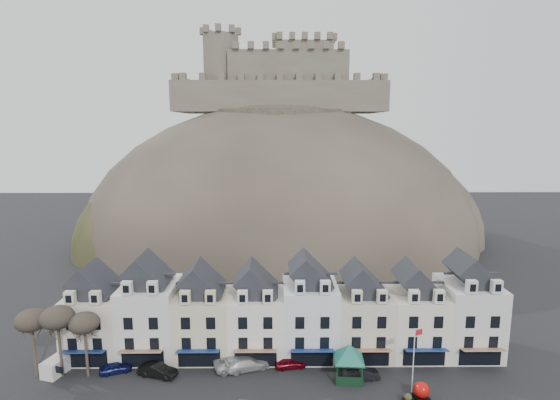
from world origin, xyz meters
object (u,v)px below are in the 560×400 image
Objects in this scene: car_navy at (116,368)px; car_maroon at (290,363)px; bus_shelter at (349,352)px; car_silver at (238,362)px; flagpole at (414,356)px; car_black at (158,370)px; car_charcoal at (361,374)px; red_buoy at (421,391)px; white_van at (59,364)px; car_white at (247,363)px.

car_navy is 0.98× the size of car_maroon.
bus_shelter is 13.50m from car_silver.
flagpole is 1.65× the size of car_black.
car_black is 23.71m from car_charcoal.
red_buoy is 0.49× the size of car_charcoal.
car_silver is (-13.02, 2.50, -2.57)m from bus_shelter.
flagpole reaches higher than bus_shelter.
red_buoy is 0.45× the size of car_black.
red_buoy reaches higher than car_charcoal.
bus_shelter reaches higher than car_charcoal.
bus_shelter is at bearing 159.08° from flagpole.
white_van is 0.85× the size of car_white.
car_black is 10.50m from car_white.
flagpole is 2.01× the size of car_maroon.
white_van is at bearing 81.35° from car_maroon.
white_van is at bearing -179.17° from bus_shelter.
red_buoy reaches higher than car_black.
flagpole reaches higher than white_van.
car_maroon is (-6.62, 2.50, -2.72)m from bus_shelter.
car_black is 0.82× the size of car_silver.
car_white is 13.48m from car_charcoal.
bus_shelter is at bearing -120.47° from car_maroon.
red_buoy is (7.15, -3.99, -2.29)m from bus_shelter.
car_black is at bearing 86.42° from car_maroon.
car_navy is 5.27m from car_black.
car_silver is at bearing -106.73° from car_navy.
red_buoy is 0.38× the size of car_white.
bus_shelter reaches higher than white_van.
car_charcoal is (35.65, -1.95, -0.27)m from white_van.
bus_shelter is 34.32m from white_van.
white_van is 1.25× the size of car_navy.
white_van is 1.01× the size of car_black.
red_buoy is at bearing -25.09° from bus_shelter.
car_white is at bearing -123.02° from car_silver.
car_black is (-28.88, 3.35, -3.55)m from flagpole.
bus_shelter is at bearing 82.36° from car_charcoal.
car_white is 1.27× the size of car_charcoal.
car_white reaches higher than car_silver.
white_van is (-41.32, 5.95, -0.09)m from red_buoy.
car_navy is at bearing 173.00° from flagpole.
red_buoy is 35.02m from car_navy.
car_silver is at bearing 162.16° from red_buoy.
flagpole is at bearing -123.79° from car_charcoal.
car_silver is 14.71m from car_charcoal.
car_white is at bearing 72.83° from car_charcoal.
car_black reaches higher than car_charcoal.
flagpole is 14.67m from car_maroon.
car_maroon is at bearing -110.52° from car_silver.
car_maroon is at bearing -107.78° from car_navy.
white_van is at bearing 79.23° from car_charcoal.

